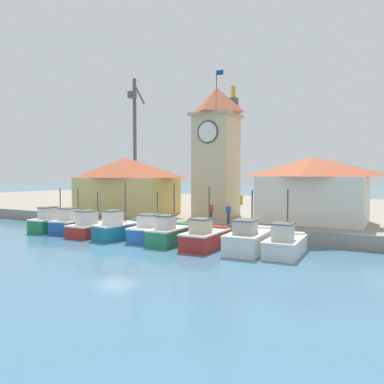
{
  "coord_description": "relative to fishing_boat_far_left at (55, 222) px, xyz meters",
  "views": [
    {
      "loc": [
        16.94,
        -19.46,
        5.07
      ],
      "look_at": [
        0.68,
        9.47,
        3.5
      ],
      "focal_mm": 35.0,
      "sensor_mm": 36.0,
      "label": 1
    }
  ],
  "objects": [
    {
      "name": "quay_wharf",
      "position": [
        10.23,
        23.78,
        -0.23
      ],
      "size": [
        120.0,
        40.0,
        1.07
      ],
      "primitive_type": "cube",
      "color": "gray",
      "rests_on": "ground"
    },
    {
      "name": "dock_worker_near_tower",
      "position": [
        15.05,
        4.4,
        1.15
      ],
      "size": [
        0.34,
        0.22,
        1.62
      ],
      "color": "#33333D",
      "rests_on": "quay_wharf"
    },
    {
      "name": "ground_plane",
      "position": [
        10.23,
        -3.69,
        -0.77
      ],
      "size": [
        300.0,
        300.0,
        0.0
      ],
      "primitive_type": "plane",
      "color": "teal"
    },
    {
      "name": "fishing_boat_mid_left",
      "position": [
        7.92,
        -0.48,
        0.03
      ],
      "size": [
        2.5,
        4.53,
        4.56
      ],
      "color": "#196B7F",
      "rests_on": "ground"
    },
    {
      "name": "fishing_boat_far_right",
      "position": [
        20.87,
        -0.01,
        -0.06
      ],
      "size": [
        2.26,
        4.45,
        4.11
      ],
      "color": "silver",
      "rests_on": "ground"
    },
    {
      "name": "fishing_boat_right_inner",
      "position": [
        15.51,
        -0.53,
        -0.02
      ],
      "size": [
        2.16,
        4.39,
        4.25
      ],
      "color": "#AD2823",
      "rests_on": "ground"
    },
    {
      "name": "fishing_boat_center",
      "position": [
        10.47,
        0.47,
        -0.04
      ],
      "size": [
        2.76,
        5.33,
        3.71
      ],
      "color": "#2356A8",
      "rests_on": "ground"
    },
    {
      "name": "fishing_boat_mid_right",
      "position": [
        12.57,
        -0.39,
        -0.0
      ],
      "size": [
        2.02,
        4.22,
        4.41
      ],
      "color": "#237A4C",
      "rests_on": "ground"
    },
    {
      "name": "port_crane_far",
      "position": [
        -9.59,
        23.93,
        7.59
      ],
      "size": [
        3.54,
        7.43,
        18.89
      ],
      "color": "#353539",
      "rests_on": "quay_wharf"
    },
    {
      "name": "port_crane_near",
      "position": [
        7.59,
        22.8,
        6.22
      ],
      "size": [
        3.56,
        7.47,
        15.65
      ],
      "color": "#976E11",
      "rests_on": "quay_wharf"
    },
    {
      "name": "fishing_boat_right_outer",
      "position": [
        18.52,
        -0.14,
        0.02
      ],
      "size": [
        2.42,
        4.93,
        4.02
      ],
      "color": "silver",
      "rests_on": "ground"
    },
    {
      "name": "warehouse_left",
      "position": [
        2.18,
        7.29,
        3.24
      ],
      "size": [
        10.64,
        5.54,
        5.73
      ],
      "color": "tan",
      "rests_on": "quay_wharf"
    },
    {
      "name": "clock_tower",
      "position": [
        11.59,
        9.33,
        6.75
      ],
      "size": [
        4.06,
        4.06,
        13.86
      ],
      "color": "beige",
      "rests_on": "quay_wharf"
    },
    {
      "name": "fishing_boat_left_inner",
      "position": [
        4.95,
        -0.37,
        -0.06
      ],
      "size": [
        2.37,
        4.56,
        3.63
      ],
      "color": "#AD2823",
      "rests_on": "ground"
    },
    {
      "name": "dock_worker_along_quay",
      "position": [
        13.2,
        4.98,
        1.15
      ],
      "size": [
        0.34,
        0.22,
        1.62
      ],
      "color": "#33333D",
      "rests_on": "quay_wharf"
    },
    {
      "name": "fishing_boat_far_left",
      "position": [
        0.0,
        0.0,
        0.0
      ],
      "size": [
        2.21,
        5.07,
        3.78
      ],
      "color": "#237A4C",
      "rests_on": "ground"
    },
    {
      "name": "fishing_boat_left_outer",
      "position": [
        2.18,
        0.19,
        -0.01
      ],
      "size": [
        2.77,
        4.61,
        3.87
      ],
      "color": "#2356A8",
      "rests_on": "ground"
    },
    {
      "name": "warehouse_right",
      "position": [
        20.74,
        8.86,
        3.1
      ],
      "size": [
        8.63,
        6.3,
        5.47
      ],
      "color": "silver",
      "rests_on": "quay_wharf"
    }
  ]
}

